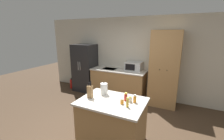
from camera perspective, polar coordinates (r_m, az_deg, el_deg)
name	(u,v)px	position (r m, az deg, el deg)	size (l,w,h in m)	color
ground_plane	(107,136)	(3.44, -1.91, -23.76)	(14.00, 14.00, 0.00)	#423021
wall_back	(140,58)	(4.96, 10.59, 4.47)	(7.20, 0.06, 2.60)	beige
refrigerator	(85,68)	(5.57, -10.25, 0.82)	(0.77, 0.67, 1.70)	black
back_counter	(118,83)	(5.03, 2.38, -4.97)	(1.81, 0.69, 0.93)	#9E7547
pantry_cabinet	(165,69)	(4.54, 19.37, 0.31)	(0.79, 0.62, 2.18)	#9E7547
kitchen_island	(112,122)	(3.01, 0.02, -19.26)	(1.20, 0.87, 0.90)	#9E7547
microwave	(134,66)	(4.81, 8.29, 1.45)	(0.51, 0.39, 0.28)	#B2B5B7
knife_block	(90,92)	(2.89, -8.39, -8.14)	(0.09, 0.07, 0.34)	#9E7547
spice_bottle_tall_dark	(135,99)	(2.72, 8.69, -10.82)	(0.06, 0.06, 0.15)	orange
spice_bottle_short_red	(130,100)	(2.74, 6.93, -11.10)	(0.06, 0.06, 0.11)	beige
spice_bottle_amber_oil	(122,102)	(2.66, 3.84, -11.89)	(0.06, 0.06, 0.10)	orange
spice_bottle_green_herb	(127,103)	(2.55, 5.90, -12.27)	(0.04, 0.04, 0.17)	gold
spice_bottle_pale_salt	(126,97)	(2.78, 5.28, -10.17)	(0.06, 0.06, 0.15)	#B2281E
kettle	(104,89)	(3.02, -3.07, -7.17)	(0.14, 0.14, 0.25)	white
fire_extinguisher	(72,84)	(6.05, -15.09, -5.03)	(0.12, 0.12, 0.41)	red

